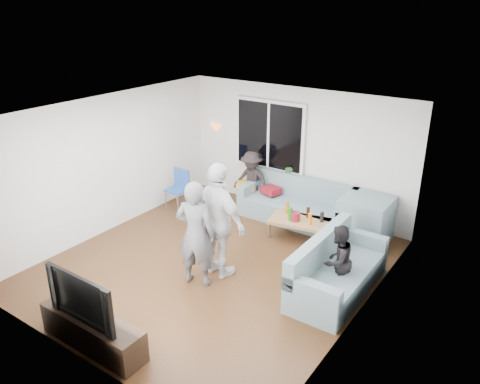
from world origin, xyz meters
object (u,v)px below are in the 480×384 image
Objects in this scene: sofa_right_section at (339,267)px; player_left at (196,234)px; coffee_table at (299,229)px; tv_console at (93,331)px; spectator_back at (251,181)px; floor_lamp at (218,157)px; player_right at (219,221)px; side_chair at (177,190)px; spectator_right at (337,261)px; television at (88,295)px; sofa_back_section at (296,202)px.

sofa_right_section is 1.16× the size of player_left.
tv_console is at bearing -100.90° from coffee_table.
spectator_back is 4.87m from tv_console.
sofa_right_section is 1.28× the size of floor_lamp.
player_right is at bearing 82.66° from tv_console.
side_chair is 4.19m from spectator_right.
player_left is 1.92m from television.
tv_console is (-2.08, -2.96, -0.20)m from sofa_right_section.
sofa_right_section is at bearing -168.73° from player_left.
side_chair reaches higher than sofa_right_section.
spectator_back reaches higher than sofa_right_section.
television is at bearing -20.18° from spectator_right.
coffee_table is 0.58× the size of player_right.
side_chair is 0.50× the size of player_left.
spectator_back reaches higher than spectator_right.
player_right reaches higher than sofa_back_section.
player_right is (-0.50, -1.82, 0.75)m from coffee_table.
coffee_table is 1.72m from spectator_back.
tv_console is 0.55m from television.
sofa_right_section is at bearing -164.37° from spectator_right.
sofa_right_section is 1.25× the size of tv_console.
floor_lamp is 4.74m from spectator_right.
tv_console is at bearing 93.39° from player_right.
side_chair is at bearing -23.39° from player_right.
spectator_back is at bearing -90.19° from player_left.
coffee_table is at bearing -94.57° from player_right.
sofa_right_section is 3.62m from tv_console.
tv_console is (-0.36, -4.77, -0.20)m from sofa_back_section.
floor_lamp is at bearing 153.70° from spectator_back.
player_left is (-1.92, -1.04, 0.43)m from sofa_right_section.
television is at bearing 68.19° from player_left.
television reaches higher than sofa_right_section.
floor_lamp is at bearing 167.25° from sofa_back_section.
sofa_back_section is at bearing -111.30° from player_left.
television reaches higher than side_chair.
sofa_right_section is at bearing 54.93° from tv_console.
floor_lamp is at bearing -41.85° from player_right.
side_chair is (-4.07, 0.90, 0.01)m from sofa_right_section.
sofa_back_section is 2.52m from player_right.
spectator_right is 0.71× the size of tv_console.
spectator_back is at bearing 156.13° from coffee_table.
player_right is at bearing -52.58° from floor_lamp.
spectator_right reaches higher than sofa_right_section.
player_right reaches higher than spectator_right.
sofa_right_section is at bearing -29.92° from floor_lamp.
television is at bearing -69.40° from floor_lamp.
coffee_table is at bearing -28.49° from spectator_back.
spectator_back is at bearing -108.74° from spectator_right.
sofa_right_section is 3.36m from spectator_back.
tv_console reaches higher than coffee_table.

